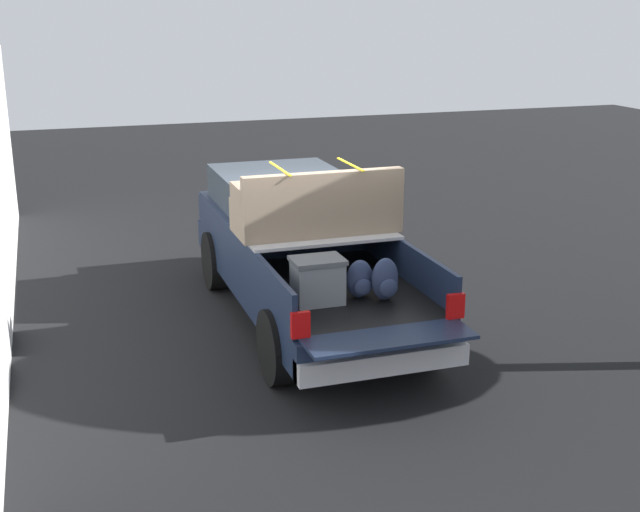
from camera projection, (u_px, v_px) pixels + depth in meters
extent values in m
plane|color=black|center=(306.00, 321.00, 11.50)|extent=(40.00, 40.00, 0.00)
cube|color=#162138|center=(306.00, 277.00, 11.32)|extent=(5.50, 1.92, 0.43)
cube|color=black|center=(336.00, 288.00, 10.16)|extent=(2.80, 1.80, 0.04)
cube|color=#162138|center=(261.00, 277.00, 9.81)|extent=(2.80, 0.06, 0.50)
cube|color=#162138|center=(406.00, 263.00, 10.37)|extent=(2.80, 0.06, 0.50)
cube|color=#162138|center=(302.00, 240.00, 11.34)|extent=(0.06, 1.80, 0.50)
cube|color=#162138|center=(389.00, 338.00, 8.64)|extent=(0.55, 1.80, 0.04)
cube|color=#B2B2B7|center=(316.00, 232.00, 10.72)|extent=(1.25, 1.92, 0.04)
cube|color=#162138|center=(279.00, 220.00, 12.41)|extent=(2.30, 1.92, 0.50)
cube|color=#2D3842|center=(280.00, 189.00, 12.17)|extent=(1.94, 1.76, 0.49)
cube|color=#162138|center=(256.00, 204.00, 13.65)|extent=(0.40, 1.82, 0.38)
cube|color=#B2B2B7|center=(383.00, 362.00, 8.87)|extent=(0.24, 1.92, 0.24)
cube|color=red|center=(300.00, 325.00, 8.56)|extent=(0.06, 0.20, 0.28)
cube|color=red|center=(455.00, 306.00, 9.09)|extent=(0.06, 0.20, 0.28)
cylinder|color=black|center=(216.00, 260.00, 12.70)|extent=(0.88, 0.30, 0.88)
cylinder|color=black|center=(326.00, 250.00, 13.23)|extent=(0.88, 0.30, 0.88)
cylinder|color=black|center=(278.00, 347.00, 9.52)|extent=(0.88, 0.30, 0.88)
cylinder|color=black|center=(420.00, 328.00, 10.05)|extent=(0.88, 0.30, 0.88)
cube|color=slate|center=(318.00, 283.00, 9.53)|extent=(0.40, 0.55, 0.48)
cube|color=#505359|center=(318.00, 260.00, 9.46)|extent=(0.44, 0.59, 0.05)
ellipsoid|color=#283351|center=(360.00, 279.00, 9.71)|extent=(0.20, 0.32, 0.45)
ellipsoid|color=#283351|center=(363.00, 287.00, 9.63)|extent=(0.09, 0.22, 0.20)
ellipsoid|color=#283351|center=(385.00, 279.00, 9.62)|extent=(0.20, 0.32, 0.50)
ellipsoid|color=#283351|center=(389.00, 288.00, 9.54)|extent=(0.09, 0.22, 0.22)
cube|color=#84705B|center=(316.00, 215.00, 10.65)|extent=(0.83, 2.06, 0.42)
cube|color=#84705B|center=(324.00, 188.00, 10.23)|extent=(0.16, 2.06, 0.40)
cube|color=#84705B|center=(243.00, 194.00, 10.32)|extent=(0.59, 0.20, 0.22)
cube|color=#84705B|center=(382.00, 184.00, 10.88)|extent=(0.59, 0.20, 0.22)
cube|color=yellow|center=(280.00, 169.00, 10.33)|extent=(0.93, 0.03, 0.02)
cube|color=yellow|center=(350.00, 164.00, 10.61)|extent=(0.93, 0.03, 0.02)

